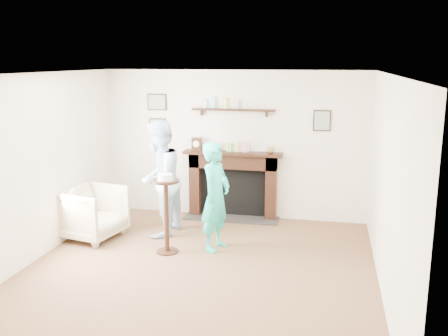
{
  "coord_description": "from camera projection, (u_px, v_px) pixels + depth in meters",
  "views": [
    {
      "loc": [
        1.58,
        -5.7,
        2.67
      ],
      "look_at": [
        0.17,
        0.9,
        1.2
      ],
      "focal_mm": 40.0,
      "sensor_mm": 36.0,
      "label": 1
    }
  ],
  "objects": [
    {
      "name": "man",
      "position": [
        161.0,
        234.0,
        7.77
      ],
      "size": [
        0.77,
        0.94,
        1.78
      ],
      "primitive_type": "imported",
      "rotation": [
        0.0,
        0.0,
        -1.69
      ],
      "color": "#ADC0D8",
      "rests_on": "ground"
    },
    {
      "name": "ground",
      "position": [
        196.0,
        274.0,
        6.34
      ],
      "size": [
        5.0,
        5.0,
        0.0
      ],
      "primitive_type": "plane",
      "color": "brown",
      "rests_on": "ground"
    },
    {
      "name": "woman",
      "position": [
        216.0,
        248.0,
        7.19
      ],
      "size": [
        0.5,
        0.64,
        1.55
      ],
      "primitive_type": "imported",
      "rotation": [
        0.0,
        0.0,
        1.33
      ],
      "color": "teal",
      "rests_on": "ground"
    },
    {
      "name": "room_shell",
      "position": [
        208.0,
        139.0,
        6.65
      ],
      "size": [
        4.54,
        5.02,
        2.52
      ],
      "color": "beige",
      "rests_on": "ground"
    },
    {
      "name": "pedestal_table",
      "position": [
        166.0,
        202.0,
        6.9
      ],
      "size": [
        0.38,
        0.38,
        1.21
      ],
      "color": "black",
      "rests_on": "ground"
    },
    {
      "name": "armchair",
      "position": [
        93.0,
        237.0,
        7.64
      ],
      "size": [
        1.03,
        1.01,
        0.79
      ],
      "primitive_type": "imported",
      "rotation": [
        0.0,
        0.0,
        1.36
      ],
      "color": "#C6AA93",
      "rests_on": "ground"
    }
  ]
}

